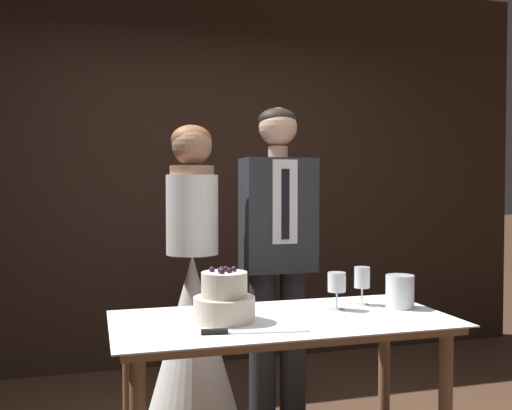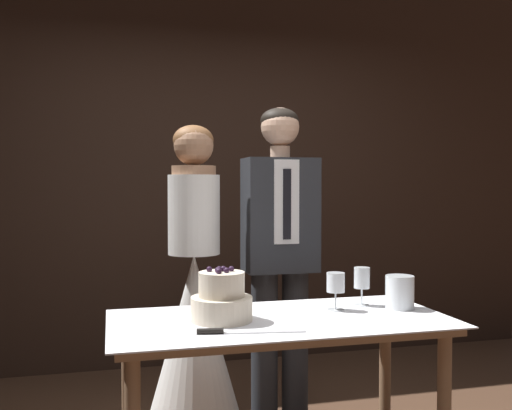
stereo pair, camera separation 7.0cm
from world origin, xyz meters
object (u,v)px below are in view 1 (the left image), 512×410
(tiered_cake, at_px, (224,300))
(hurricane_candle, at_px, (400,292))
(cake_table, at_px, (282,342))
(wine_glass_middle, at_px, (337,284))
(groom, at_px, (278,244))
(cake_knife, at_px, (234,332))
(wine_glass_near, at_px, (362,278))
(bride, at_px, (193,317))

(tiered_cake, relative_size, hurricane_candle, 1.70)
(cake_table, bearing_deg, wine_glass_middle, 16.59)
(wine_glass_middle, distance_m, hurricane_candle, 0.30)
(cake_table, xyz_separation_m, tiered_cake, (-0.24, 0.02, 0.19))
(cake_table, bearing_deg, groom, 73.21)
(cake_knife, relative_size, groom, 0.23)
(wine_glass_near, distance_m, hurricane_candle, 0.18)
(groom, bearing_deg, cake_table, -106.79)
(wine_glass_near, relative_size, groom, 0.10)
(wine_glass_middle, distance_m, groom, 0.73)
(bride, xyz_separation_m, groom, (0.49, -0.00, 0.38))
(cake_knife, distance_m, groom, 1.13)
(cake_table, bearing_deg, tiered_cake, 176.41)
(hurricane_candle, height_order, bride, bride)
(wine_glass_middle, bearing_deg, groom, 93.09)
(groom, bearing_deg, cake_knife, -116.46)
(wine_glass_near, relative_size, hurricane_candle, 1.19)
(wine_glass_near, relative_size, bride, 0.11)
(cake_table, xyz_separation_m, hurricane_candle, (0.57, 0.04, 0.17))
(cake_knife, xyz_separation_m, wine_glass_near, (0.69, 0.34, 0.11))
(cake_knife, bearing_deg, groom, 72.71)
(tiered_cake, relative_size, groom, 0.14)
(cake_table, xyz_separation_m, bride, (-0.24, 0.81, -0.06))
(hurricane_candle, relative_size, groom, 0.08)
(hurricane_candle, distance_m, groom, 0.84)
(bride, height_order, groom, groom)
(tiered_cake, distance_m, wine_glass_middle, 0.53)
(wine_glass_near, height_order, groom, groom)
(wine_glass_near, bearing_deg, cake_table, -161.35)
(cake_table, relative_size, tiered_cake, 5.58)
(wine_glass_near, distance_m, wine_glass_middle, 0.17)
(hurricane_candle, bearing_deg, wine_glass_near, 142.18)
(hurricane_candle, bearing_deg, wine_glass_middle, 171.91)
(cake_table, bearing_deg, wine_glass_near, 18.65)
(tiered_cake, height_order, bride, bride)
(tiered_cake, distance_m, wine_glass_near, 0.70)
(cake_table, xyz_separation_m, groom, (0.24, 0.80, 0.32))
(cake_knife, height_order, hurricane_candle, hurricane_candle)
(wine_glass_middle, height_order, hurricane_candle, wine_glass_middle)
(cake_table, xyz_separation_m, wine_glass_near, (0.44, 0.15, 0.22))
(cake_table, relative_size, wine_glass_near, 7.98)
(cake_knife, height_order, bride, bride)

